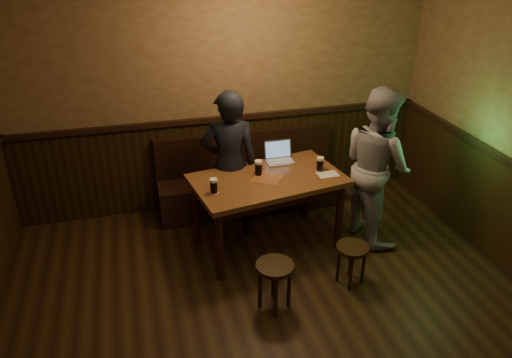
{
  "coord_description": "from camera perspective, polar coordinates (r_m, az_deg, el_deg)",
  "views": [
    {
      "loc": [
        -1.06,
        -2.57,
        3.18
      ],
      "look_at": [
        0.1,
        1.78,
        0.89
      ],
      "focal_mm": 35.0,
      "sensor_mm": 36.0,
      "label": 1
    }
  ],
  "objects": [
    {
      "name": "person_grey",
      "position": [
        5.54,
        13.63,
        1.53
      ],
      "size": [
        0.76,
        0.93,
        1.74
      ],
      "primitive_type": "imported",
      "rotation": [
        0.0,
        0.0,
        1.7
      ],
      "color": "gray",
      "rests_on": "ground"
    },
    {
      "name": "pub_table",
      "position": [
        5.25,
        1.35,
        -0.92
      ],
      "size": [
        1.68,
        1.14,
        0.84
      ],
      "rotation": [
        0.0,
        0.0,
        0.17
      ],
      "color": "#5A3119",
      "rests_on": "ground"
    },
    {
      "name": "menu",
      "position": [
        5.32,
        8.2,
        0.54
      ],
      "size": [
        0.23,
        0.16,
        0.0
      ],
      "primitive_type": "cube",
      "rotation": [
        0.0,
        0.0,
        0.04
      ],
      "color": "silver",
      "rests_on": "pub_table"
    },
    {
      "name": "pint_right",
      "position": [
        5.36,
        7.34,
        1.72
      ],
      "size": [
        0.1,
        0.1,
        0.16
      ],
      "color": "#B5162B",
      "rests_on": "pub_table"
    },
    {
      "name": "pint_left",
      "position": [
        4.89,
        -4.85,
        -0.79
      ],
      "size": [
        0.1,
        0.1,
        0.16
      ],
      "color": "#B5162B",
      "rests_on": "pub_table"
    },
    {
      "name": "stool_right",
      "position": [
        4.97,
        10.91,
        -8.4
      ],
      "size": [
        0.42,
        0.42,
        0.43
      ],
      "rotation": [
        0.0,
        0.0,
        -0.42
      ],
      "color": "black",
      "rests_on": "ground"
    },
    {
      "name": "person_suit",
      "position": [
        5.44,
        -3.05,
        1.57
      ],
      "size": [
        0.66,
        0.47,
        1.7
      ],
      "primitive_type": "imported",
      "rotation": [
        0.0,
        0.0,
        3.04
      ],
      "color": "black",
      "rests_on": "ground"
    },
    {
      "name": "stool_left",
      "position": [
        4.59,
        2.16,
        -10.7
      ],
      "size": [
        0.41,
        0.41,
        0.47
      ],
      "rotation": [
        0.0,
        0.0,
        -0.2
      ],
      "color": "black",
      "rests_on": "ground"
    },
    {
      "name": "bench",
      "position": [
        6.18,
        -0.92,
        -0.66
      ],
      "size": [
        2.2,
        0.5,
        0.95
      ],
      "color": "black",
      "rests_on": "ground"
    },
    {
      "name": "pint_mid",
      "position": [
        5.22,
        0.28,
        1.29
      ],
      "size": [
        0.11,
        0.11,
        0.17
      ],
      "color": "#B5162B",
      "rests_on": "pub_table"
    },
    {
      "name": "laptop",
      "position": [
        5.57,
        2.67,
        2.64
      ],
      "size": [
        0.31,
        0.25,
        0.22
      ],
      "rotation": [
        0.0,
        0.0,
        -0.0
      ],
      "color": "silver",
      "rests_on": "pub_table"
    },
    {
      "name": "room",
      "position": [
        3.58,
        4.95,
        -6.7
      ],
      "size": [
        5.04,
        6.04,
        2.84
      ],
      "color": "black",
      "rests_on": "ground"
    }
  ]
}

